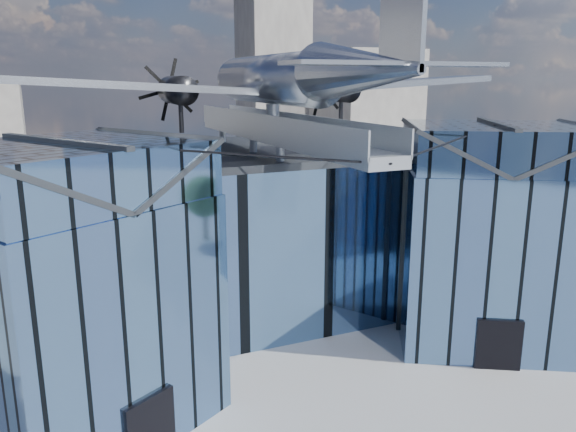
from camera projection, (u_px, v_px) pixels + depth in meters
name	position (u px, v px, depth m)	size (l,w,h in m)	color
ground_plane	(304.00, 362.00, 28.59)	(120.00, 120.00, 0.00)	gray
museum	(262.00, 230.00, 32.45)	(32.88, 24.50, 17.60)	#4E72A0
bg_towers	(146.00, 111.00, 71.71)	(77.00, 24.50, 26.00)	gray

